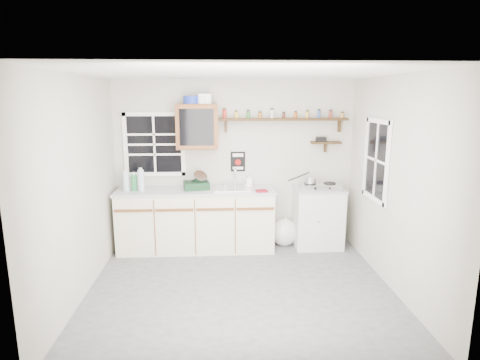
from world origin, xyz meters
name	(u,v)px	position (x,y,z in m)	size (l,w,h in m)	color
room	(240,187)	(0.00, 0.00, 1.25)	(3.64, 3.24, 2.54)	#4C4C4E
main_cabinet	(196,219)	(-0.58, 1.30, 0.46)	(2.31, 0.63, 0.92)	beige
right_cabinet	(318,217)	(1.25, 1.32, 0.46)	(0.73, 0.57, 0.91)	silver
sink	(232,188)	(-0.05, 1.30, 0.93)	(0.52, 0.44, 0.29)	silver
upper_cabinet	(197,126)	(-0.55, 1.44, 1.82)	(0.60, 0.32, 0.65)	#602D18
upper_cabinet_clutter	(197,100)	(-0.54, 1.44, 2.21)	(0.40, 0.24, 0.14)	#1B33B0
spice_shelf	(283,119)	(0.71, 1.51, 1.93)	(1.91, 0.18, 0.35)	black
secondary_shelf	(324,142)	(1.36, 1.52, 1.58)	(0.45, 0.16, 0.24)	black
warning_sign	(238,162)	(0.05, 1.59, 1.28)	(0.22, 0.02, 0.30)	black
window_back	(154,144)	(-1.20, 1.59, 1.55)	(0.93, 0.03, 0.98)	black
window_right	(377,160)	(1.79, 0.55, 1.45)	(0.03, 0.78, 1.08)	black
water_bottles	(134,181)	(-1.46, 1.25, 1.06)	(0.30, 0.12, 0.34)	silver
dish_rack	(197,183)	(-0.56, 1.32, 1.01)	(0.40, 0.33, 0.27)	black
soap_bottle	(250,180)	(0.22, 1.46, 1.02)	(0.09, 0.09, 0.19)	silver
rag	(262,191)	(0.37, 1.11, 0.93)	(0.15, 0.13, 0.02)	maroon
hotplate	(320,186)	(1.26, 1.31, 0.95)	(0.61, 0.35, 0.08)	silver
saucepan	(310,180)	(1.10, 1.31, 1.04)	(0.40, 0.22, 0.17)	silver
trash_bag	(284,232)	(0.76, 1.40, 0.20)	(0.41, 0.37, 0.47)	silver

